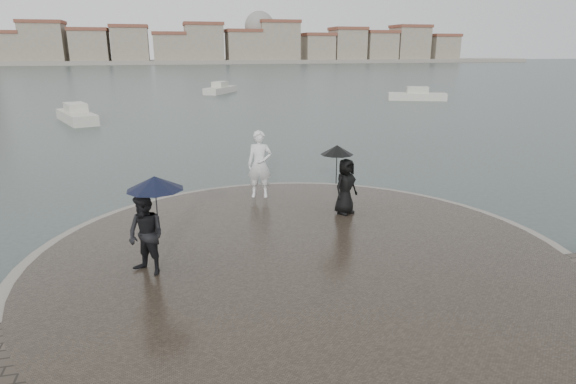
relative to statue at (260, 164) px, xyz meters
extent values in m
plane|color=#2B3835|center=(0.07, -8.07, -1.40)|extent=(400.00, 400.00, 0.00)
cylinder|color=gray|center=(0.07, -4.57, -1.24)|extent=(12.50, 12.50, 0.32)
cylinder|color=#2D261E|center=(0.07, -4.57, -1.22)|extent=(11.90, 11.90, 0.36)
imported|color=white|center=(0.00, 0.00, 0.00)|extent=(0.86, 0.68, 2.09)
imported|color=black|center=(-3.27, -4.73, -0.20)|extent=(1.04, 1.02, 1.69)
cylinder|color=black|center=(-3.02, -4.63, 0.31)|extent=(0.02, 0.02, 0.90)
cone|color=black|center=(-3.02, -4.63, 0.86)|extent=(1.15, 1.15, 0.28)
imported|color=black|center=(2.02, -2.15, -0.25)|extent=(0.91, 0.80, 1.58)
cylinder|color=black|center=(1.77, -2.05, 0.26)|extent=(0.02, 0.02, 0.90)
cone|color=black|center=(1.77, -2.05, 0.78)|extent=(0.92, 0.92, 0.26)
cube|color=gray|center=(0.07, 154.93, -0.80)|extent=(260.00, 20.00, 1.20)
cube|color=gray|center=(-47.93, 151.93, 3.10)|extent=(10.00, 10.00, 9.00)
cube|color=brown|center=(-47.93, 151.93, 8.10)|extent=(10.60, 10.60, 1.00)
cube|color=gray|center=(-36.93, 151.93, 4.60)|extent=(12.00, 10.00, 12.00)
cube|color=brown|center=(-36.93, 151.93, 11.10)|extent=(12.60, 10.60, 1.00)
cube|color=gray|center=(-23.93, 151.93, 3.60)|extent=(11.00, 10.00, 10.00)
cube|color=brown|center=(-23.93, 151.93, 9.10)|extent=(11.60, 10.60, 1.00)
cube|color=gray|center=(-11.93, 151.93, 4.10)|extent=(11.00, 10.00, 11.00)
cube|color=brown|center=(-11.93, 151.93, 10.10)|extent=(11.60, 10.60, 1.00)
cube|color=gray|center=(0.07, 151.93, 3.10)|extent=(10.00, 10.00, 9.00)
cube|color=brown|center=(0.07, 151.93, 8.10)|extent=(10.60, 10.60, 1.00)
cube|color=gray|center=(11.07, 151.93, 4.60)|extent=(12.00, 10.00, 12.00)
cube|color=brown|center=(11.07, 151.93, 11.10)|extent=(12.60, 10.60, 1.00)
cube|color=gray|center=(24.07, 151.93, 3.60)|extent=(11.00, 10.00, 10.00)
cube|color=brown|center=(24.07, 151.93, 9.10)|extent=(11.60, 10.60, 1.00)
cube|color=gray|center=(36.07, 151.93, 5.10)|extent=(13.00, 10.00, 13.00)
cube|color=brown|center=(36.07, 151.93, 12.10)|extent=(13.60, 10.60, 1.00)
cube|color=gray|center=(50.07, 151.93, 3.10)|extent=(10.00, 10.00, 9.00)
cube|color=brown|center=(50.07, 151.93, 8.10)|extent=(10.60, 10.60, 1.00)
cube|color=gray|center=(61.07, 151.93, 4.10)|extent=(11.00, 10.00, 11.00)
cube|color=brown|center=(61.07, 151.93, 10.10)|extent=(11.60, 10.60, 1.00)
cube|color=gray|center=(73.07, 151.93, 3.60)|extent=(11.00, 10.00, 10.00)
cube|color=brown|center=(73.07, 151.93, 9.10)|extent=(11.60, 10.60, 1.00)
cube|color=gray|center=(85.07, 151.93, 4.60)|extent=(12.00, 10.00, 12.00)
cube|color=brown|center=(85.07, 151.93, 11.10)|extent=(12.60, 10.60, 1.00)
cube|color=gray|center=(98.07, 151.93, 3.10)|extent=(10.00, 10.00, 9.00)
cube|color=brown|center=(98.07, 151.93, 8.10)|extent=(10.60, 10.60, 1.00)
sphere|color=gray|center=(30.07, 153.93, 10.60)|extent=(10.00, 10.00, 10.00)
cube|color=beige|center=(3.46, 41.10, -1.15)|extent=(4.28, 5.51, 0.90)
cube|color=beige|center=(3.46, 41.10, -0.55)|extent=(2.08, 2.33, 0.90)
cube|color=beige|center=(21.18, 28.70, -1.15)|extent=(5.69, 3.60, 0.90)
cube|color=beige|center=(21.18, 28.70, -0.55)|extent=(2.31, 1.88, 0.90)
cube|color=beige|center=(-8.62, 21.23, -1.15)|extent=(3.46, 5.71, 0.90)
cube|color=beige|center=(-8.62, 21.23, -0.55)|extent=(1.83, 2.30, 0.90)
camera|label=1|loc=(-2.72, -14.27, 3.43)|focal=30.00mm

